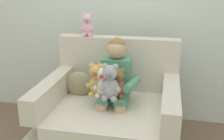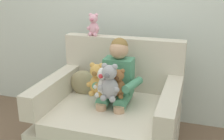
{
  "view_description": "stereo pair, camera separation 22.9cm",
  "coord_description": "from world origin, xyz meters",
  "views": [
    {
      "loc": [
        0.47,
        -2.18,
        1.56
      ],
      "look_at": [
        0.03,
        -0.05,
        0.83
      ],
      "focal_mm": 44.19,
      "sensor_mm": 36.0,
      "label": 1
    },
    {
      "loc": [
        0.69,
        -2.12,
        1.56
      ],
      "look_at": [
        0.03,
        -0.05,
        0.83
      ],
      "focal_mm": 44.19,
      "sensor_mm": 36.0,
      "label": 2
    }
  ],
  "objects": [
    {
      "name": "plush_brown",
      "position": [
        0.08,
        -0.03,
        0.7
      ],
      "size": [
        0.15,
        0.12,
        0.26
      ],
      "rotation": [
        0.0,
        0.0,
        -0.15
      ],
      "color": "brown",
      "rests_on": "armchair"
    },
    {
      "name": "plush_grey",
      "position": [
        0.03,
        -0.11,
        0.73
      ],
      "size": [
        0.19,
        0.15,
        0.32
      ],
      "rotation": [
        0.0,
        0.0,
        -0.15
      ],
      "color": "#9E9EA3",
      "rests_on": "armchair"
    },
    {
      "name": "armchair",
      "position": [
        0.0,
        0.04,
        0.32
      ],
      "size": [
        1.19,
        0.99,
        1.0
      ],
      "color": "beige",
      "rests_on": "ground"
    },
    {
      "name": "plush_pink_on_backrest",
      "position": [
        -0.31,
        0.42,
        1.11
      ],
      "size": [
        0.13,
        0.11,
        0.22
      ],
      "rotation": [
        0.0,
        0.0,
        -0.21
      ],
      "color": "#EAA8BC",
      "rests_on": "armchair"
    },
    {
      "name": "throw_pillow",
      "position": [
        -0.34,
        0.19,
        0.58
      ],
      "size": [
        0.27,
        0.14,
        0.26
      ],
      "primitive_type": "ellipsoid",
      "rotation": [
        0.0,
        0.0,
        0.09
      ],
      "color": "#998C66",
      "rests_on": "armchair"
    },
    {
      "name": "plush_white",
      "position": [
        -0.05,
        -0.06,
        0.71
      ],
      "size": [
        0.16,
        0.13,
        0.27
      ],
      "rotation": [
        0.0,
        0.0,
        -0.0
      ],
      "color": "white",
      "rests_on": "armchair"
    },
    {
      "name": "back_wall",
      "position": [
        0.0,
        0.81,
        1.3
      ],
      "size": [
        6.0,
        0.1,
        2.6
      ],
      "primitive_type": "cube",
      "color": "silver",
      "rests_on": "ground"
    },
    {
      "name": "plush_honey",
      "position": [
        -0.1,
        -0.05,
        0.72
      ],
      "size": [
        0.17,
        0.14,
        0.29
      ],
      "rotation": [
        0.0,
        0.0,
        0.22
      ],
      "color": "gold",
      "rests_on": "armchair"
    },
    {
      "name": "seated_child",
      "position": [
        0.03,
        0.09,
        0.69
      ],
      "size": [
        0.45,
        0.39,
        0.82
      ],
      "rotation": [
        0.0,
        0.0,
        -0.01
      ],
      "color": "#4C9370",
      "rests_on": "armchair"
    }
  ]
}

